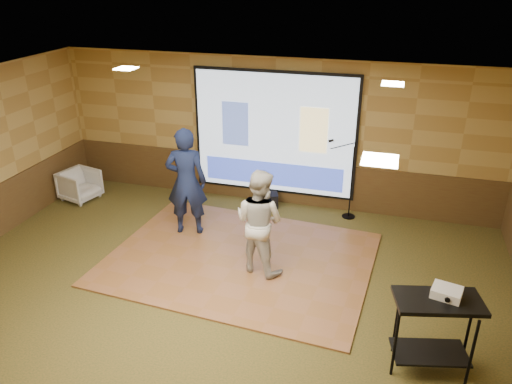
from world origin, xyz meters
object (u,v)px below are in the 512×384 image
(mic_stand, at_px, (347,194))
(banquet_chair, at_px, (80,185))
(player_right, at_px, (259,221))
(projector, at_px, (447,292))
(duffel_bag, at_px, (266,200))
(av_table, at_px, (435,320))
(projector_screen, at_px, (274,135))
(player_left, at_px, (186,182))
(dance_floor, at_px, (240,258))

(mic_stand, xyz_separation_m, banquet_chair, (-5.54, -0.73, -0.17))
(player_right, distance_m, projector, 3.06)
(mic_stand, distance_m, duffel_bag, 1.67)
(av_table, bearing_deg, projector_screen, 126.05)
(projector, bearing_deg, player_left, 165.31)
(av_table, height_order, mic_stand, mic_stand)
(projector_screen, distance_m, duffel_bag, 1.36)
(player_left, distance_m, mic_stand, 3.15)
(banquet_chair, xyz_separation_m, duffel_bag, (3.90, 0.73, -0.18))
(dance_floor, bearing_deg, duffel_bag, 92.62)
(dance_floor, bearing_deg, projector_screen, 90.50)
(mic_stand, bearing_deg, projector, -47.74)
(player_left, xyz_separation_m, banquet_chair, (-2.80, 0.73, -0.71))
(player_right, distance_m, av_table, 3.03)
(banquet_chair, relative_size, duffel_bag, 1.51)
(dance_floor, height_order, duffel_bag, duffel_bag)
(player_left, height_order, mic_stand, player_left)
(av_table, relative_size, banquet_chair, 1.49)
(player_left, height_order, player_right, player_left)
(mic_stand, bearing_deg, dance_floor, -105.98)
(player_left, bearing_deg, av_table, 135.69)
(banquet_chair, bearing_deg, projector, -99.06)
(dance_floor, relative_size, player_right, 2.50)
(player_left, distance_m, av_table, 4.85)
(av_table, bearing_deg, dance_floor, 149.31)
(projector_screen, height_order, banquet_chair, projector_screen)
(banquet_chair, bearing_deg, duffel_bag, -65.02)
(av_table, bearing_deg, mic_stand, 110.53)
(dance_floor, relative_size, player_left, 2.16)
(dance_floor, relative_size, av_table, 4.12)
(dance_floor, xyz_separation_m, projector, (3.07, -1.70, 1.09))
(player_right, height_order, projector, player_right)
(player_right, height_order, duffel_bag, player_right)
(player_right, height_order, mic_stand, player_right)
(projector_screen, distance_m, dance_floor, 2.78)
(dance_floor, distance_m, mic_stand, 2.65)
(dance_floor, distance_m, av_table, 3.56)
(dance_floor, xyz_separation_m, player_right, (0.40, -0.22, 0.88))
(player_left, xyz_separation_m, projector, (4.27, -2.34, 0.07))
(duffel_bag, bearing_deg, player_right, -77.88)
(projector, distance_m, banquet_chair, 7.74)
(projector_screen, relative_size, banquet_chair, 4.69)
(av_table, xyz_separation_m, duffel_bag, (-3.09, 3.88, -0.61))
(dance_floor, relative_size, projector, 13.14)
(dance_floor, distance_m, banquet_chair, 4.23)
(player_left, height_order, duffel_bag, player_left)
(mic_stand, bearing_deg, player_right, -95.83)
(player_left, height_order, banquet_chair, player_left)
(player_left, distance_m, player_right, 1.82)
(projector, bearing_deg, mic_stand, 125.96)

